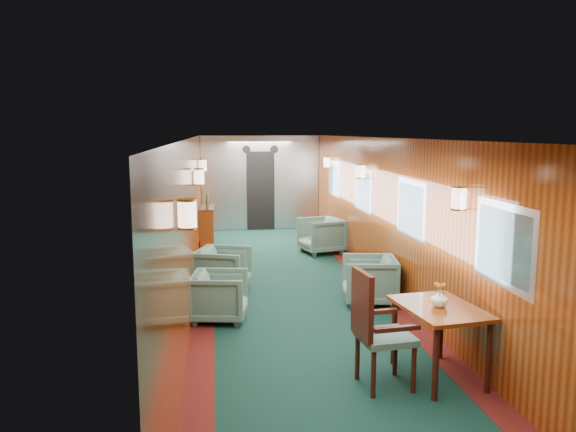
% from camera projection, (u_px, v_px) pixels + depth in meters
% --- Properties ---
extents(room, '(12.00, 12.10, 2.40)m').
position_uv_depth(room, '(293.00, 189.00, 8.42)').
color(room, black).
rests_on(room, ground).
extents(bulkhead, '(2.98, 0.17, 2.39)m').
position_uv_depth(bulkhead, '(260.00, 183.00, 14.28)').
color(bulkhead, '#BABDC2').
rests_on(bulkhead, ground).
extents(windows_right, '(0.02, 8.60, 0.80)m').
position_uv_depth(windows_right, '(383.00, 198.00, 8.89)').
color(windows_right, '#B2B4B9').
rests_on(windows_right, ground).
extents(wall_sconces, '(2.97, 7.97, 0.25)m').
position_uv_depth(wall_sconces, '(288.00, 176.00, 8.95)').
color(wall_sconces, '#FFE2C6').
rests_on(wall_sconces, ground).
extents(dining_table, '(0.84, 1.09, 0.76)m').
position_uv_depth(dining_table, '(439.00, 318.00, 5.66)').
color(dining_table, brown).
rests_on(dining_table, ground).
extents(side_chair, '(0.58, 0.61, 1.18)m').
position_uv_depth(side_chair, '(375.00, 325.00, 5.44)').
color(side_chair, '#1C433D').
rests_on(side_chair, ground).
extents(credenza, '(0.31, 0.98, 1.15)m').
position_uv_depth(credenza, '(207.00, 227.00, 12.18)').
color(credenza, brown).
rests_on(credenza, ground).
extents(flower_vase, '(0.20, 0.20, 0.17)m').
position_uv_depth(flower_vase, '(439.00, 298.00, 5.62)').
color(flower_vase, white).
rests_on(flower_vase, dining_table).
extents(armchair_left_near, '(0.82, 0.80, 0.66)m').
position_uv_depth(armchair_left_near, '(220.00, 296.00, 7.46)').
color(armchair_left_near, '#1C433D').
rests_on(armchair_left_near, ground).
extents(armchair_left_far, '(0.98, 0.97, 0.71)m').
position_uv_depth(armchair_left_far, '(223.00, 270.00, 8.76)').
color(armchair_left_far, '#1C433D').
rests_on(armchair_left_far, ground).
extents(armchair_right_near, '(0.87, 0.85, 0.70)m').
position_uv_depth(armchair_right_near, '(369.00, 280.00, 8.19)').
color(armchair_right_near, '#1C433D').
rests_on(armchair_right_near, ground).
extents(armchair_right_far, '(0.97, 0.96, 0.73)m').
position_uv_depth(armchair_right_far, '(321.00, 235.00, 11.60)').
color(armchair_right_far, '#1C433D').
rests_on(armchair_right_far, ground).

